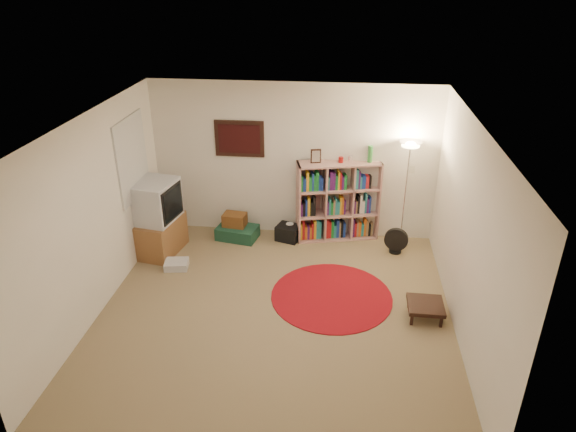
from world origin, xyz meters
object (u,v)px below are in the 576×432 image
(suitcase, at_px, (237,232))
(side_table, at_px, (426,306))
(bookshelf, at_px, (336,202))
(floor_lamp, at_px, (409,160))
(floor_fan, at_px, (396,241))
(tv_stand, at_px, (158,219))

(suitcase, bearing_deg, side_table, -22.22)
(suitcase, distance_m, side_table, 3.32)
(suitcase, relative_size, side_table, 1.57)
(bookshelf, height_order, side_table, bookshelf)
(bookshelf, xyz_separation_m, side_table, (1.20, -2.04, -0.46))
(floor_lamp, height_order, floor_fan, floor_lamp)
(tv_stand, distance_m, side_table, 4.11)
(floor_fan, bearing_deg, side_table, -72.48)
(tv_stand, xyz_separation_m, side_table, (3.89, -1.25, -0.39))
(floor_lamp, xyz_separation_m, floor_fan, (-0.10, -0.30, -1.21))
(floor_lamp, distance_m, floor_fan, 1.25)
(bookshelf, xyz_separation_m, tv_stand, (-2.69, -0.79, -0.07))
(bookshelf, relative_size, suitcase, 2.21)
(floor_lamp, xyz_separation_m, tv_stand, (-3.74, -0.67, -0.86))
(floor_lamp, bearing_deg, bookshelf, 173.27)
(bookshelf, relative_size, floor_fan, 3.74)
(floor_lamp, relative_size, tv_stand, 1.46)
(tv_stand, relative_size, side_table, 2.60)
(floor_fan, bearing_deg, floor_lamp, 80.19)
(floor_lamp, relative_size, floor_fan, 4.09)
(bookshelf, distance_m, floor_lamp, 1.32)
(floor_lamp, xyz_separation_m, suitcase, (-2.64, -0.11, -1.32))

